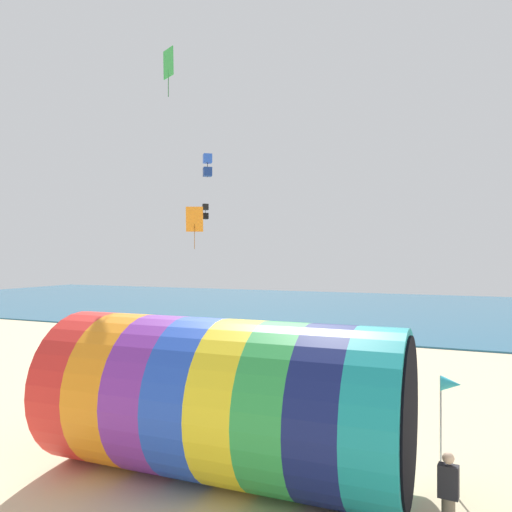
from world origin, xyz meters
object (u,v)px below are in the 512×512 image
object	(u,v)px
kite_orange_diamond	(194,220)
kite_black_box	(205,212)
kite_green_diamond	(168,64)
beach_flag	(450,388)
kite_handler	(448,496)
bystander_near_water	(303,342)
giant_inflatable_tube	(224,399)
kite_blue_box	(207,165)

from	to	relation	value
kite_orange_diamond	kite_black_box	distance (m)	4.25
kite_green_diamond	beach_flag	size ratio (longest dim) A/B	0.82
kite_handler	kite_black_box	xyz separation A→B (m)	(-15.19, 18.42, 7.26)
bystander_near_water	beach_flag	distance (m)	13.90
kite_handler	bystander_near_water	distance (m)	16.25
kite_green_diamond	kite_black_box	distance (m)	12.70
giant_inflatable_tube	kite_green_diamond	world-z (taller)	kite_green_diamond
giant_inflatable_tube	kite_green_diamond	bearing A→B (deg)	131.04
kite_orange_diamond	kite_black_box	bearing A→B (deg)	110.45
kite_handler	kite_green_diamond	size ratio (longest dim) A/B	0.83
giant_inflatable_tube	kite_black_box	size ratio (longest dim) A/B	8.16
bystander_near_water	beach_flag	size ratio (longest dim) A/B	0.68
kite_black_box	bystander_near_water	world-z (taller)	kite_black_box
kite_green_diamond	bystander_near_water	xyz separation A→B (m)	(3.54, 6.92, -12.24)
giant_inflatable_tube	bystander_near_water	world-z (taller)	giant_inflatable_tube
kite_handler	kite_black_box	distance (m)	24.96
kite_blue_box	kite_black_box	world-z (taller)	kite_blue_box
bystander_near_water	kite_orange_diamond	bearing A→B (deg)	179.61
giant_inflatable_tube	kite_handler	size ratio (longest dim) A/B	5.23
kite_orange_diamond	beach_flag	xyz separation A→B (m)	(13.68, -11.78, -5.12)
kite_handler	kite_black_box	bearing A→B (deg)	129.51
giant_inflatable_tube	kite_green_diamond	size ratio (longest dim) A/B	4.32
kite_orange_diamond	kite_green_diamond	distance (m)	9.50
kite_handler	beach_flag	distance (m)	3.03
kite_green_diamond	kite_orange_diamond	bearing A→B (deg)	111.95
beach_flag	kite_blue_box	bearing A→B (deg)	145.50
giant_inflatable_tube	kite_handler	world-z (taller)	giant_inflatable_tube
kite_black_box	kite_orange_diamond	bearing A→B (deg)	-69.55
kite_orange_diamond	giant_inflatable_tube	bearing A→B (deg)	-57.57
giant_inflatable_tube	kite_handler	distance (m)	5.09
kite_blue_box	beach_flag	xyz separation A→B (m)	(10.29, -7.07, -7.14)
kite_blue_box	bystander_near_water	world-z (taller)	kite_blue_box
bystander_near_water	kite_black_box	bearing A→B (deg)	153.14
giant_inflatable_tube	kite_black_box	xyz separation A→B (m)	(-10.26, 17.75, 6.21)
kite_blue_box	kite_green_diamond	size ratio (longest dim) A/B	0.54
kite_blue_box	giant_inflatable_tube	bearing A→B (deg)	-59.38
kite_handler	beach_flag	xyz separation A→B (m)	(-0.06, 2.74, 1.31)
kite_green_diamond	kite_blue_box	bearing A→B (deg)	75.56
kite_blue_box	bystander_near_water	size ratio (longest dim) A/B	0.64
kite_green_diamond	kite_black_box	size ratio (longest dim) A/B	1.89
giant_inflatable_tube	bystander_near_water	distance (m)	14.06
kite_blue_box	kite_green_diamond	distance (m)	4.47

